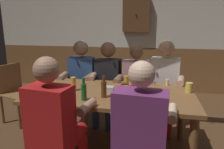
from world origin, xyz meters
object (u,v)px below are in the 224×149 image
person_2 (135,82)px  person_4 (56,120)px  chair_empty_near_right (16,91)px  bottle_2 (104,89)px  person_5 (141,128)px  table_candle (167,82)px  pint_glass_2 (124,88)px  condiment_caddy (108,89)px  bottle_1 (84,91)px  bottle_0 (133,94)px  dining_table (112,100)px  pint_glass_3 (189,88)px  pint_glass_1 (126,91)px  pint_glass_4 (73,84)px  pint_glass_0 (126,81)px  wall_dart_cabinet (136,15)px  person_1 (107,79)px  person_3 (164,81)px  plate_0 (59,100)px  person_0 (81,78)px

person_2 → person_4: 1.53m
chair_empty_near_right → bottle_2: bearing=83.5°
person_2 → person_5: bearing=95.6°
table_candle → pint_glass_2: size_ratio=0.70×
condiment_caddy → bottle_2: size_ratio=0.60×
table_candle → condiment_caddy: table_candle is taller
bottle_1 → person_4: bearing=-107.3°
table_candle → bottle_0: (-0.37, -0.69, 0.05)m
table_candle → pint_glass_2: bearing=-141.1°
dining_table → table_candle: table_candle is taller
table_candle → pint_glass_3: pint_glass_3 is taller
pint_glass_1 → pint_glass_4: pint_glass_4 is taller
table_candle → bottle_1: bearing=-140.9°
person_5 → pint_glass_0: bearing=109.5°
wall_dart_cabinet → person_5: bearing=-84.3°
table_candle → person_1: bearing=159.2°
person_3 → chair_empty_near_right: size_ratio=1.43×
condiment_caddy → plate_0: condiment_caddy is taller
person_3 → condiment_caddy: person_3 is taller
person_1 → pint_glass_0: size_ratio=8.83×
person_0 → condiment_caddy: size_ratio=8.83×
person_3 → bottle_2: bearing=62.5°
person_1 → person_2: (0.42, -0.00, -0.02)m
pint_glass_1 → pint_glass_2: bearing=105.4°
person_5 → pint_glass_4: 1.08m
wall_dart_cabinet → condiment_caddy: bearing=-92.9°
table_candle → chair_empty_near_right: bearing=176.8°
condiment_caddy → pint_glass_4: 0.40m
person_0 → bottle_0: 1.34m
person_3 → bottle_0: 1.07m
person_4 → bottle_1: (0.13, 0.41, 0.14)m
chair_empty_near_right → pint_glass_4: 1.31m
person_3 → chair_empty_near_right: 2.22m
person_0 → pint_glass_1: bearing=128.3°
pint_glass_0 → bottle_2: bearing=-113.8°
person_0 → bottle_1: 1.09m
plate_0 → person_3: bearing=44.7°
table_candle → plate_0: table_candle is taller
dining_table → chair_empty_near_right: 1.68m
bottle_2 → person_3: bearing=53.6°
person_0 → bottle_0: bearing=125.8°
pint_glass_1 → pint_glass_2: (-0.03, 0.12, 0.00)m
dining_table → condiment_caddy: condiment_caddy is taller
person_5 → bottle_1: person_5 is taller
person_0 → condiment_caddy: 0.87m
plate_0 → person_5: bearing=-22.8°
person_5 → table_candle: bearing=82.5°
pint_glass_0 → pint_glass_2: (0.00, -0.24, -0.01)m
person_0 → plate_0: 1.08m
person_5 → table_candle: size_ratio=15.45×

